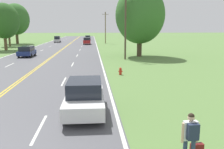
{
  "coord_description": "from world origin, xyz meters",
  "views": [
    {
      "loc": [
        5.84,
        -2.13,
        4.21
      ],
      "look_at": [
        7.09,
        12.58,
        1.29
      ],
      "focal_mm": 38.0,
      "sensor_mm": 36.0,
      "label": 1
    }
  ],
  "objects_px": {
    "tree_left_verge": "(140,15)",
    "car_red_suv_receding": "(87,41)",
    "car_dark_blue_hatchback_mid_far": "(27,51)",
    "hitchhiker_person": "(191,134)",
    "tree_mid_treeline": "(8,21)",
    "tree_right_cluster": "(4,21)",
    "tree_behind_sign": "(16,19)",
    "fire_hydrant": "(120,71)",
    "car_silver_van_distant": "(57,39)",
    "car_white_sedan_approaching": "(85,97)",
    "car_dark_grey_suv_horizon": "(88,38)"
  },
  "relations": [
    {
      "from": "car_silver_van_distant",
      "to": "car_dark_grey_suv_horizon",
      "type": "distance_m",
      "value": 14.2
    },
    {
      "from": "tree_left_verge",
      "to": "car_red_suv_receding",
      "type": "distance_m",
      "value": 28.65
    },
    {
      "from": "tree_behind_sign",
      "to": "car_silver_van_distant",
      "type": "distance_m",
      "value": 12.44
    },
    {
      "from": "hitchhiker_person",
      "to": "tree_mid_treeline",
      "type": "bearing_deg",
      "value": 19.86
    },
    {
      "from": "tree_right_cluster",
      "to": "car_white_sedan_approaching",
      "type": "xyz_separation_m",
      "value": [
        15.9,
        -35.31,
        -4.61
      ]
    },
    {
      "from": "tree_mid_treeline",
      "to": "tree_right_cluster",
      "type": "relative_size",
      "value": 0.95
    },
    {
      "from": "hitchhiker_person",
      "to": "tree_right_cluster",
      "type": "bearing_deg",
      "value": 21.97
    },
    {
      "from": "car_white_sedan_approaching",
      "to": "tree_behind_sign",
      "type": "bearing_deg",
      "value": -159.72
    },
    {
      "from": "tree_behind_sign",
      "to": "tree_mid_treeline",
      "type": "bearing_deg",
      "value": -83.99
    },
    {
      "from": "hitchhiker_person",
      "to": "car_red_suv_receding",
      "type": "distance_m",
      "value": 55.46
    },
    {
      "from": "tree_behind_sign",
      "to": "car_dark_blue_hatchback_mid_far",
      "type": "xyz_separation_m",
      "value": [
        10.26,
        -29.94,
        -5.55
      ]
    },
    {
      "from": "fire_hydrant",
      "to": "car_dark_grey_suv_horizon",
      "type": "distance_m",
      "value": 61.45
    },
    {
      "from": "tree_behind_sign",
      "to": "tree_right_cluster",
      "type": "relative_size",
      "value": 1.2
    },
    {
      "from": "hitchhiker_person",
      "to": "fire_hydrant",
      "type": "distance_m",
      "value": 14.52
    },
    {
      "from": "tree_right_cluster",
      "to": "car_red_suv_receding",
      "type": "bearing_deg",
      "value": 45.02
    },
    {
      "from": "car_dark_blue_hatchback_mid_far",
      "to": "car_red_suv_receding",
      "type": "bearing_deg",
      "value": -16.92
    },
    {
      "from": "hitchhiker_person",
      "to": "car_red_suv_receding",
      "type": "relative_size",
      "value": 0.37
    },
    {
      "from": "tree_left_verge",
      "to": "car_white_sedan_approaching",
      "type": "xyz_separation_m",
      "value": [
        -7.46,
        -23.43,
        -5.16
      ]
    },
    {
      "from": "fire_hydrant",
      "to": "tree_behind_sign",
      "type": "distance_m",
      "value": 50.34
    },
    {
      "from": "hitchhiker_person",
      "to": "tree_right_cluster",
      "type": "xyz_separation_m",
      "value": [
        -19.29,
        40.23,
        4.42
      ]
    },
    {
      "from": "tree_right_cluster",
      "to": "car_dark_grey_suv_horizon",
      "type": "height_order",
      "value": "tree_right_cluster"
    },
    {
      "from": "tree_mid_treeline",
      "to": "car_dark_blue_hatchback_mid_far",
      "type": "xyz_separation_m",
      "value": [
        9.32,
        -21.05,
        -4.81
      ]
    },
    {
      "from": "fire_hydrant",
      "to": "hitchhiker_person",
      "type": "bearing_deg",
      "value": -88.34
    },
    {
      "from": "tree_mid_treeline",
      "to": "tree_right_cluster",
      "type": "distance_m",
      "value": 10.39
    },
    {
      "from": "hitchhiker_person",
      "to": "tree_mid_treeline",
      "type": "xyz_separation_m",
      "value": [
        -21.87,
        50.29,
        4.62
      ]
    },
    {
      "from": "tree_left_verge",
      "to": "car_dark_grey_suv_horizon",
      "type": "height_order",
      "value": "tree_left_verge"
    },
    {
      "from": "tree_left_verge",
      "to": "tree_behind_sign",
      "type": "xyz_separation_m",
      "value": [
        -26.88,
        30.83,
        0.38
      ]
    },
    {
      "from": "tree_left_verge",
      "to": "tree_mid_treeline",
      "type": "bearing_deg",
      "value": 139.78
    },
    {
      "from": "tree_behind_sign",
      "to": "car_white_sedan_approaching",
      "type": "xyz_separation_m",
      "value": [
        19.42,
        -54.26,
        -5.54
      ]
    },
    {
      "from": "tree_behind_sign",
      "to": "car_silver_van_distant",
      "type": "height_order",
      "value": "tree_behind_sign"
    },
    {
      "from": "car_dark_grey_suv_horizon",
      "to": "tree_left_verge",
      "type": "bearing_deg",
      "value": 7.67
    },
    {
      "from": "fire_hydrant",
      "to": "tree_right_cluster",
      "type": "relative_size",
      "value": 0.08
    },
    {
      "from": "car_dark_blue_hatchback_mid_far",
      "to": "car_dark_grey_suv_horizon",
      "type": "distance_m",
      "value": 47.3
    },
    {
      "from": "car_red_suv_receding",
      "to": "tree_mid_treeline",
      "type": "bearing_deg",
      "value": -74.57
    },
    {
      "from": "tree_left_verge",
      "to": "car_white_sedan_approaching",
      "type": "distance_m",
      "value": 25.13
    },
    {
      "from": "tree_right_cluster",
      "to": "car_dark_blue_hatchback_mid_far",
      "type": "bearing_deg",
      "value": -58.47
    },
    {
      "from": "fire_hydrant",
      "to": "tree_left_verge",
      "type": "bearing_deg",
      "value": 72.01
    },
    {
      "from": "car_white_sedan_approaching",
      "to": "tree_right_cluster",
      "type": "bearing_deg",
      "value": -155.17
    },
    {
      "from": "hitchhiker_person",
      "to": "fire_hydrant",
      "type": "height_order",
      "value": "hitchhiker_person"
    },
    {
      "from": "car_red_suv_receding",
      "to": "car_dark_grey_suv_horizon",
      "type": "distance_m",
      "value": 20.53
    },
    {
      "from": "tree_right_cluster",
      "to": "tree_mid_treeline",
      "type": "bearing_deg",
      "value": 104.4
    },
    {
      "from": "tree_mid_treeline",
      "to": "tree_right_cluster",
      "type": "height_order",
      "value": "tree_right_cluster"
    },
    {
      "from": "car_red_suv_receding",
      "to": "car_dark_grey_suv_horizon",
      "type": "height_order",
      "value": "car_red_suv_receding"
    },
    {
      "from": "car_dark_blue_hatchback_mid_far",
      "to": "hitchhiker_person",
      "type": "bearing_deg",
      "value": -156.0
    },
    {
      "from": "car_red_suv_receding",
      "to": "car_dark_blue_hatchback_mid_far",
      "type": "bearing_deg",
      "value": -18.11
    },
    {
      "from": "car_red_suv_receding",
      "to": "car_white_sedan_approaching",
      "type": "bearing_deg",
      "value": 0.55
    },
    {
      "from": "tree_mid_treeline",
      "to": "car_white_sedan_approaching",
      "type": "xyz_separation_m",
      "value": [
        18.49,
        -45.38,
        -4.8
      ]
    },
    {
      "from": "fire_hydrant",
      "to": "car_silver_van_distant",
      "type": "relative_size",
      "value": 0.16
    },
    {
      "from": "hitchhiker_person",
      "to": "tree_mid_treeline",
      "type": "height_order",
      "value": "tree_mid_treeline"
    },
    {
      "from": "hitchhiker_person",
      "to": "car_dark_blue_hatchback_mid_far",
      "type": "xyz_separation_m",
      "value": [
        -12.55,
        29.24,
        -0.2
      ]
    }
  ]
}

